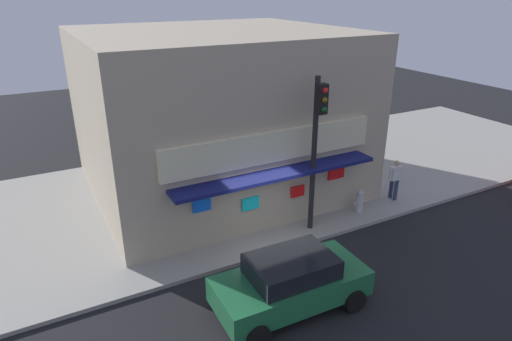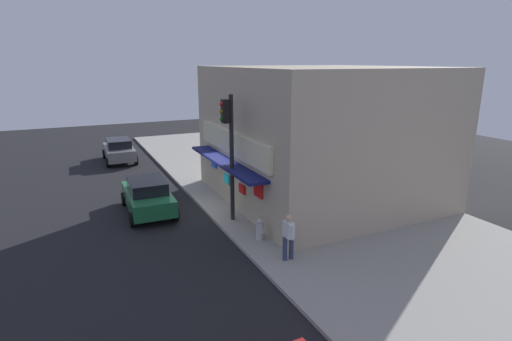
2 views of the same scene
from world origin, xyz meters
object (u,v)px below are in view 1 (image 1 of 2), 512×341
Objects in this scene: pedestrian at (395,178)px; potted_plant_by_doorway at (340,180)px; fire_hydrant at (360,201)px; traffic_light at (317,136)px; parked_car_green at (291,282)px; trash_can at (292,203)px.

pedestrian reaches higher than potted_plant_by_doorway.
traffic_light is at bearing -173.51° from fire_hydrant.
parked_car_green is (-5.14, -3.25, 0.25)m from fire_hydrant.
potted_plant_by_doorway is at bearing 12.28° from trash_can.
potted_plant_by_doorway is 0.22× the size of parked_car_green.
traffic_light is 4.92m from parked_car_green.
traffic_light is 4.97m from pedestrian.
traffic_light reaches higher than potted_plant_by_doorway.
trash_can is at bearing 57.34° from parked_car_green.
parked_car_green is (-7.03, -3.43, -0.23)m from pedestrian.
pedestrian reaches higher than parked_car_green.
parked_car_green is at bearing -122.66° from trash_can.
pedestrian is 1.78× the size of potted_plant_by_doorway.
pedestrian reaches higher than fire_hydrant.
pedestrian is at bearing 6.05° from traffic_light.
fire_hydrant reaches higher than trash_can.
potted_plant_by_doorway reaches higher than fire_hydrant.
pedestrian is 7.83m from parked_car_green.
fire_hydrant is 6.09m from parked_car_green.
fire_hydrant is at bearing -174.51° from pedestrian.
fire_hydrant is 2.60m from trash_can.
fire_hydrant is 1.96m from pedestrian.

